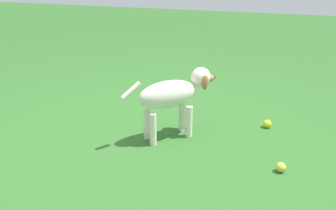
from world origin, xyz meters
TOP-DOWN VIEW (x-y plane):
  - ground at (0.00, 0.00)m, footprint 14.00×14.00m
  - dog at (-0.20, 0.13)m, footprint 0.57×0.60m
  - tennis_ball_0 at (0.09, 0.94)m, footprint 0.07×0.07m
  - tennis_ball_1 at (-0.57, 0.82)m, footprint 0.07×0.07m

SIDE VIEW (x-z plane):
  - ground at x=0.00m, z-range 0.00..0.00m
  - tennis_ball_0 at x=0.09m, z-range 0.00..0.07m
  - tennis_ball_1 at x=-0.57m, z-range 0.00..0.07m
  - dog at x=-0.20m, z-range 0.08..0.61m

